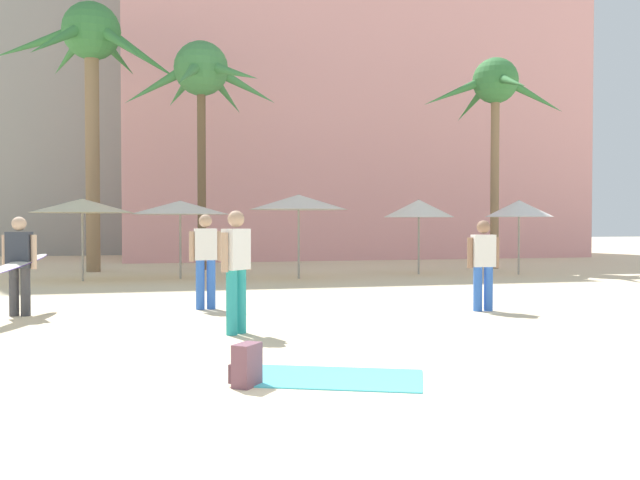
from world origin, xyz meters
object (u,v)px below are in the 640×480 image
(palm_tree_center, at_px, (92,53))
(cafe_umbrella_5, at_px, (82,206))
(palm_tree_far_left, at_px, (202,79))
(person_near_left, at_px, (206,257))
(cafe_umbrella_0, at_px, (299,202))
(beach_towel, at_px, (333,378))
(cafe_umbrella_3, at_px, (180,208))
(person_far_left, at_px, (236,266))
(cafe_umbrella_4, at_px, (419,208))
(person_far_right, at_px, (483,262))
(palm_tree_right, at_px, (495,93))
(cafe_umbrella_2, at_px, (519,209))
(person_near_right, at_px, (18,263))
(backpack, at_px, (246,366))

(palm_tree_center, xyz_separation_m, cafe_umbrella_5, (0.04, -3.64, -5.00))
(palm_tree_far_left, xyz_separation_m, person_near_left, (-0.66, -10.49, -5.46))
(cafe_umbrella_0, bearing_deg, palm_tree_far_left, 119.29)
(beach_towel, bearing_deg, cafe_umbrella_3, 94.79)
(person_far_left, bearing_deg, person_near_left, 140.50)
(cafe_umbrella_0, distance_m, cafe_umbrella_4, 4.02)
(cafe_umbrella_3, bearing_deg, palm_tree_far_left, 76.14)
(cafe_umbrella_0, height_order, person_near_left, cafe_umbrella_0)
(palm_tree_center, xyz_separation_m, person_far_right, (7.72, -11.92, -6.16))
(cafe_umbrella_0, height_order, cafe_umbrella_4, cafe_umbrella_0)
(cafe_umbrella_5, bearing_deg, cafe_umbrella_0, -6.14)
(person_far_left, bearing_deg, palm_tree_far_left, 134.23)
(person_far_right, bearing_deg, cafe_umbrella_5, -131.83)
(palm_tree_right, height_order, beach_towel, palm_tree_right)
(cafe_umbrella_2, xyz_separation_m, person_near_right, (-13.13, -6.43, -1.11))
(person_far_left, xyz_separation_m, person_far_right, (4.63, 1.47, -0.08))
(palm_tree_right, distance_m, cafe_umbrella_3, 11.61)
(palm_tree_right, distance_m, person_near_left, 14.61)
(palm_tree_far_left, height_order, person_far_right, palm_tree_far_left)
(palm_tree_far_left, height_order, person_near_left, palm_tree_far_left)
(person_near_right, bearing_deg, palm_tree_far_left, -3.89)
(palm_tree_center, bearing_deg, beach_towel, -77.16)
(palm_tree_right, distance_m, beach_towel, 18.58)
(palm_tree_center, xyz_separation_m, person_near_right, (-0.29, -10.75, -6.14))
(cafe_umbrella_0, relative_size, person_near_left, 1.60)
(cafe_umbrella_2, xyz_separation_m, person_far_right, (-5.12, -7.61, -1.13))
(person_far_left, height_order, person_near_left, person_far_left)
(cafe_umbrella_4, height_order, cafe_umbrella_5, cafe_umbrella_4)
(cafe_umbrella_3, height_order, person_near_right, cafe_umbrella_3)
(cafe_umbrella_5, bearing_deg, cafe_umbrella_4, 0.65)
(backpack, xyz_separation_m, person_far_right, (4.89, 4.58, 0.69))
(cafe_umbrella_5, relative_size, person_far_left, 1.55)
(palm_tree_far_left, distance_m, backpack, 17.66)
(cafe_umbrella_5, height_order, person_far_left, cafe_umbrella_5)
(person_far_left, bearing_deg, beach_towel, -31.82)
(palm_tree_center, xyz_separation_m, backpack, (2.83, -16.50, -6.85))
(backpack, bearing_deg, cafe_umbrella_5, -39.12)
(cafe_umbrella_0, height_order, cafe_umbrella_5, cafe_umbrella_0)
(cafe_umbrella_2, distance_m, backpack, 15.88)
(person_far_left, bearing_deg, cafe_umbrella_5, 153.45)
(palm_tree_center, distance_m, cafe_umbrella_3, 6.68)
(cafe_umbrella_0, xyz_separation_m, cafe_umbrella_4, (3.95, 0.75, -0.14))
(palm_tree_center, xyz_separation_m, cafe_umbrella_2, (12.84, -4.32, -5.03))
(beach_towel, relative_size, person_near_right, 0.67)
(palm_tree_right, xyz_separation_m, beach_towel, (-9.65, -14.67, -6.07))
(cafe_umbrella_2, bearing_deg, cafe_umbrella_5, 176.96)
(beach_towel, relative_size, backpack, 4.32)
(cafe_umbrella_2, xyz_separation_m, cafe_umbrella_4, (-2.97, 0.79, 0.00))
(cafe_umbrella_4, bearing_deg, person_near_left, -135.19)
(palm_tree_right, xyz_separation_m, cafe_umbrella_0, (-7.46, -2.55, -3.90))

